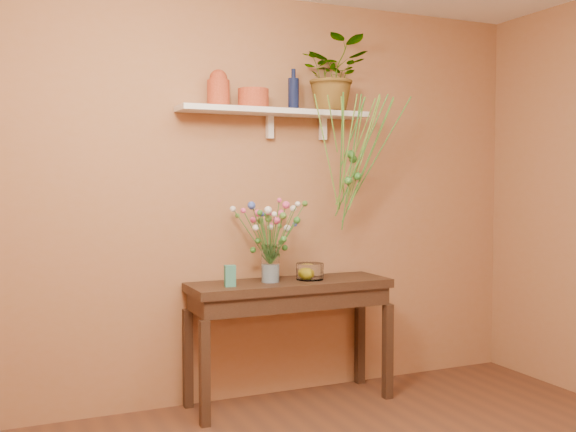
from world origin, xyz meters
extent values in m
cube|color=#9F6B48|center=(0.00, 2.00, 1.35)|extent=(4.00, 0.04, 2.70)
cube|color=#3D2A1A|center=(0.11, 1.77, 0.78)|extent=(1.34, 0.43, 0.06)
cube|color=#3D2A1A|center=(0.11, 1.77, 0.70)|extent=(1.28, 0.39, 0.11)
cube|color=#3D2A1A|center=(-0.53, 1.58, 0.32)|extent=(0.06, 0.06, 0.64)
cube|color=#3D2A1A|center=(0.75, 1.58, 0.32)|extent=(0.06, 0.06, 0.64)
cube|color=#3D2A1A|center=(-0.53, 1.95, 0.32)|extent=(0.06, 0.06, 0.64)
cube|color=#3D2A1A|center=(0.75, 1.95, 0.32)|extent=(0.06, 0.06, 0.64)
cube|color=white|center=(0.05, 1.87, 1.92)|extent=(1.30, 0.24, 0.04)
cube|color=white|center=(0.05, 1.97, 1.83)|extent=(0.04, 0.05, 0.15)
cube|color=white|center=(0.45, 1.97, 1.83)|extent=(0.04, 0.05, 0.15)
cylinder|color=#B84026|center=(-0.33, 1.90, 2.02)|extent=(0.15, 0.15, 0.17)
sphere|color=#B84026|center=(-0.33, 1.90, 2.12)|extent=(0.11, 0.11, 0.11)
cylinder|color=#B84026|center=(-0.11, 1.85, 2.00)|extent=(0.24, 0.24, 0.12)
cylinder|color=#0E1636|center=(0.18, 1.86, 2.04)|extent=(0.07, 0.07, 0.21)
cylinder|color=#0E1636|center=(0.18, 1.86, 2.18)|extent=(0.03, 0.03, 0.06)
imported|color=#337729|center=(0.47, 1.85, 2.18)|extent=(0.56, 0.52, 0.49)
cylinder|color=#337729|center=(0.72, 1.66, 1.65)|extent=(0.30, 0.33, 0.74)
cylinder|color=#5C9230|center=(0.46, 1.64, 1.64)|extent=(0.02, 0.26, 0.76)
cylinder|color=#5C9230|center=(0.63, 1.68, 1.69)|extent=(0.16, 0.14, 0.67)
cylinder|color=#337729|center=(0.54, 1.70, 1.79)|extent=(0.12, 0.14, 0.47)
cylinder|color=#5C9230|center=(0.48, 1.72, 1.76)|extent=(0.10, 0.13, 0.51)
cylinder|color=#5C9230|center=(0.48, 1.71, 1.67)|extent=(0.06, 0.10, 0.70)
cylinder|color=#337729|center=(0.49, 1.64, 1.58)|extent=(0.02, 0.28, 0.89)
cylinder|color=#5C9230|center=(0.67, 1.69, 1.64)|extent=(0.29, 0.12, 0.75)
cylinder|color=#5C9230|center=(0.57, 1.62, 1.66)|extent=(0.07, 0.32, 0.71)
cylinder|color=#337729|center=(0.63, 1.67, 1.60)|extent=(0.26, 0.25, 0.84)
cylinder|color=#5C9230|center=(0.60, 1.65, 1.74)|extent=(0.08, 0.26, 0.56)
cylinder|color=#5C9230|center=(0.57, 1.72, 1.66)|extent=(0.06, 0.15, 0.71)
cylinder|color=#337729|center=(0.56, 1.63, 1.62)|extent=(0.20, 0.36, 0.79)
cylinder|color=#5C9230|center=(0.57, 1.72, 1.66)|extent=(0.24, 0.14, 0.72)
cylinder|color=#5C9230|center=(0.39, 1.71, 1.84)|extent=(0.16, 0.15, 0.36)
cylinder|color=#337729|center=(0.42, 1.64, 1.65)|extent=(0.16, 0.32, 0.75)
cylinder|color=#5C9230|center=(0.34, 1.69, 1.66)|extent=(0.24, 0.12, 0.71)
sphere|color=#337729|center=(0.51, 1.68, 1.64)|extent=(0.06, 0.06, 0.06)
sphere|color=#337729|center=(0.49, 1.67, 1.47)|extent=(0.06, 0.06, 0.06)
sphere|color=#337729|center=(0.56, 1.73, 1.61)|extent=(0.06, 0.06, 0.06)
sphere|color=#337729|center=(0.57, 1.70, 1.50)|extent=(0.06, 0.06, 0.06)
cylinder|color=white|center=(-0.03, 1.77, 0.93)|extent=(0.12, 0.12, 0.24)
cylinder|color=silver|center=(-0.03, 1.77, 0.87)|extent=(0.11, 0.11, 0.12)
cylinder|color=#386B28|center=(-0.02, 1.68, 1.09)|extent=(0.02, 0.18, 0.32)
sphere|color=#558035|center=(-0.01, 1.60, 1.25)|extent=(0.04, 0.04, 0.04)
cylinder|color=#386B28|center=(-0.02, 1.74, 1.07)|extent=(0.02, 0.07, 0.28)
sphere|color=#D7437B|center=(-0.01, 1.71, 1.21)|extent=(0.05, 0.05, 0.05)
cylinder|color=#386B28|center=(-0.02, 1.72, 1.14)|extent=(0.03, 0.11, 0.41)
sphere|color=#D7437B|center=(-0.01, 1.67, 1.34)|extent=(0.03, 0.03, 0.03)
cylinder|color=#386B28|center=(0.00, 1.72, 1.12)|extent=(0.07, 0.11, 0.38)
sphere|color=#D7437B|center=(0.04, 1.66, 1.31)|extent=(0.05, 0.05, 0.05)
cylinder|color=#386B28|center=(0.03, 1.69, 1.13)|extent=(0.12, 0.17, 0.39)
sphere|color=silver|center=(0.09, 1.60, 1.32)|extent=(0.04, 0.04, 0.04)
cylinder|color=#386B28|center=(0.04, 1.71, 1.07)|extent=(0.14, 0.12, 0.29)
sphere|color=#337729|center=(0.11, 1.66, 1.22)|extent=(0.05, 0.05, 0.05)
cylinder|color=#386B28|center=(0.06, 1.76, 1.06)|extent=(0.17, 0.02, 0.25)
sphere|color=#3850A9|center=(0.14, 1.75, 1.18)|extent=(0.03, 0.03, 0.03)
cylinder|color=#386B28|center=(0.09, 1.75, 1.13)|extent=(0.24, 0.04, 0.39)
sphere|color=#558035|center=(0.20, 1.74, 1.32)|extent=(0.04, 0.04, 0.04)
cylinder|color=#386B28|center=(0.04, 1.78, 1.04)|extent=(0.14, 0.03, 0.23)
sphere|color=silver|center=(0.10, 1.79, 1.16)|extent=(0.05, 0.05, 0.05)
cylinder|color=#386B28|center=(0.07, 1.81, 1.11)|extent=(0.20, 0.09, 0.36)
sphere|color=silver|center=(0.17, 1.85, 1.28)|extent=(0.04, 0.04, 0.04)
cylinder|color=#386B28|center=(0.03, 1.82, 1.05)|extent=(0.11, 0.11, 0.24)
sphere|color=#558035|center=(0.08, 1.87, 1.17)|extent=(0.03, 0.03, 0.03)
cylinder|color=#386B28|center=(0.04, 1.83, 1.09)|extent=(0.13, 0.14, 0.32)
sphere|color=#D7437B|center=(0.10, 1.90, 1.25)|extent=(0.05, 0.05, 0.05)
cylinder|color=#386B28|center=(0.00, 1.84, 1.05)|extent=(0.06, 0.15, 0.24)
sphere|color=#D7437B|center=(0.04, 1.91, 1.17)|extent=(0.04, 0.04, 0.04)
cylinder|color=#386B28|center=(-0.02, 1.80, 1.10)|extent=(0.02, 0.07, 0.33)
sphere|color=#D7437B|center=(-0.01, 1.84, 1.26)|extent=(0.04, 0.04, 0.04)
cylinder|color=#386B28|center=(0.00, 1.83, 1.05)|extent=(0.05, 0.12, 0.23)
sphere|color=silver|center=(0.02, 1.89, 1.16)|extent=(0.04, 0.04, 0.04)
cylinder|color=#386B28|center=(-0.02, 1.82, 1.09)|extent=(0.02, 0.12, 0.31)
sphere|color=#337729|center=(-0.01, 1.88, 1.24)|extent=(0.03, 0.03, 0.03)
cylinder|color=#386B28|center=(-0.04, 1.81, 1.09)|extent=(0.03, 0.09, 0.32)
sphere|color=#3850A9|center=(-0.05, 1.85, 1.25)|extent=(0.03, 0.03, 0.03)
cylinder|color=#386B28|center=(-0.04, 1.82, 1.07)|extent=(0.03, 0.10, 0.27)
sphere|color=#558035|center=(-0.06, 1.86, 1.20)|extent=(0.04, 0.04, 0.04)
cylinder|color=#386B28|center=(-0.07, 1.83, 1.11)|extent=(0.08, 0.12, 0.36)
sphere|color=silver|center=(-0.10, 1.88, 1.29)|extent=(0.04, 0.04, 0.04)
cylinder|color=#386B28|center=(-0.14, 1.83, 1.11)|extent=(0.22, 0.13, 0.36)
sphere|color=silver|center=(-0.24, 1.89, 1.28)|extent=(0.04, 0.04, 0.04)
cylinder|color=#386B28|center=(-0.12, 1.83, 1.09)|extent=(0.18, 0.13, 0.31)
sphere|color=#558035|center=(-0.21, 1.89, 1.24)|extent=(0.03, 0.03, 0.03)
cylinder|color=#386B28|center=(-0.06, 1.79, 1.10)|extent=(0.08, 0.04, 0.33)
sphere|color=#D7437B|center=(-0.10, 1.80, 1.26)|extent=(0.05, 0.05, 0.05)
cylinder|color=#386B28|center=(-0.12, 1.77, 1.11)|extent=(0.19, 0.01, 0.35)
sphere|color=#D7437B|center=(-0.21, 1.76, 1.28)|extent=(0.03, 0.03, 0.03)
cylinder|color=#386B28|center=(-0.09, 1.77, 1.08)|extent=(0.12, 0.01, 0.29)
sphere|color=#D7437B|center=(-0.15, 1.77, 1.22)|extent=(0.04, 0.04, 0.04)
cylinder|color=#386B28|center=(-0.09, 1.73, 1.05)|extent=(0.13, 0.08, 0.24)
sphere|color=silver|center=(-0.16, 1.70, 1.17)|extent=(0.04, 0.04, 0.04)
cylinder|color=#386B28|center=(-0.07, 1.75, 1.10)|extent=(0.09, 0.05, 0.33)
sphere|color=#337729|center=(-0.12, 1.73, 1.26)|extent=(0.04, 0.04, 0.04)
cylinder|color=#386B28|center=(-0.12, 1.70, 1.12)|extent=(0.18, 0.15, 0.39)
sphere|color=#3850A9|center=(-0.21, 1.63, 1.32)|extent=(0.05, 0.05, 0.05)
cylinder|color=#386B28|center=(-0.05, 1.74, 1.08)|extent=(0.04, 0.06, 0.30)
sphere|color=#558035|center=(-0.06, 1.71, 1.23)|extent=(0.05, 0.05, 0.05)
cylinder|color=#386B28|center=(-0.06, 1.72, 1.11)|extent=(0.06, 0.11, 0.35)
sphere|color=silver|center=(-0.09, 1.67, 1.28)|extent=(0.05, 0.05, 0.05)
cylinder|color=#386B28|center=(-0.05, 1.69, 1.10)|extent=(0.04, 0.16, 0.33)
sphere|color=silver|center=(-0.06, 1.62, 1.26)|extent=(0.03, 0.03, 0.03)
sphere|color=#337729|center=(0.09, 1.81, 1.03)|extent=(0.04, 0.04, 0.04)
sphere|color=#337729|center=(0.03, 1.68, 1.09)|extent=(0.04, 0.04, 0.04)
sphere|color=#337729|center=(-0.12, 1.84, 1.02)|extent=(0.04, 0.04, 0.04)
sphere|color=#337729|center=(0.06, 1.80, 1.07)|extent=(0.04, 0.04, 0.04)
sphere|color=#337729|center=(0.03, 1.79, 0.98)|extent=(0.04, 0.04, 0.04)
sphere|color=#337729|center=(-0.11, 1.77, 1.08)|extent=(0.04, 0.04, 0.04)
cylinder|color=white|center=(0.25, 1.76, 0.87)|extent=(0.18, 0.18, 0.11)
cylinder|color=white|center=(0.25, 1.76, 0.82)|extent=(0.18, 0.18, 0.01)
sphere|color=yellow|center=(0.23, 1.77, 0.86)|extent=(0.08, 0.08, 0.08)
cube|color=#2C6C7F|center=(-0.33, 1.70, 0.88)|extent=(0.07, 0.06, 0.13)
camera|label=1|loc=(-1.66, -2.20, 1.46)|focal=41.57mm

